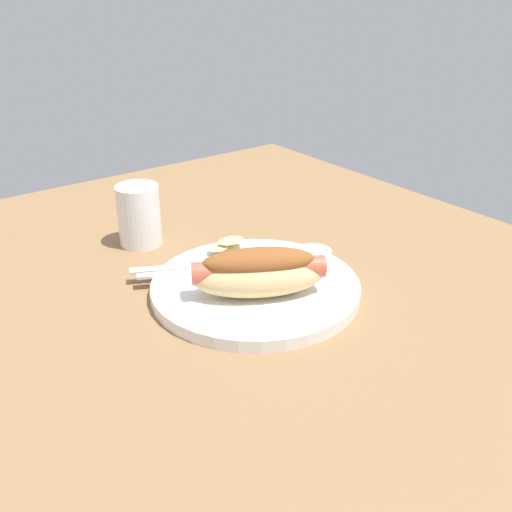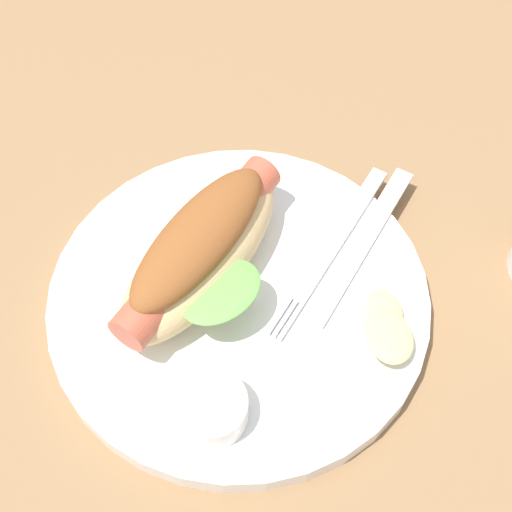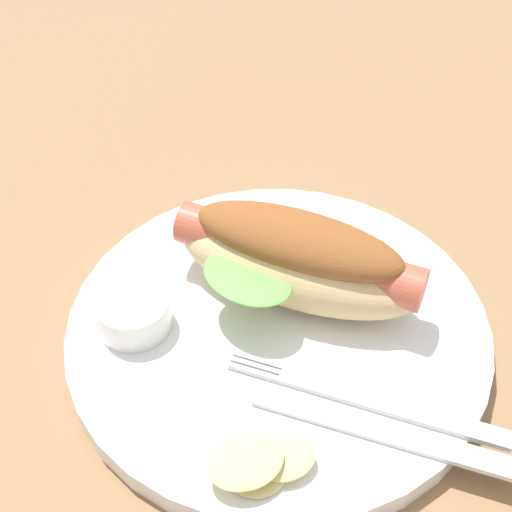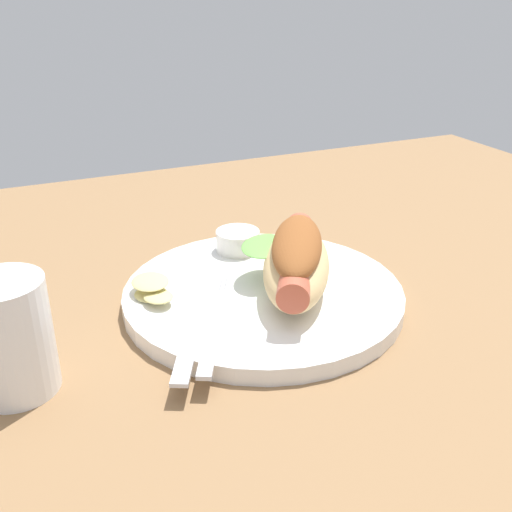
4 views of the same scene
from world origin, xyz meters
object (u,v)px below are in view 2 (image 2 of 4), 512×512
hot_dog (200,251)px  sauce_ramekin (211,409)px  knife (362,244)px  chips_pile (387,328)px  plate (239,301)px  fork (333,245)px

hot_dog → sauce_ramekin: size_ratio=3.58×
sauce_ramekin → knife: bearing=54.8°
sauce_ramekin → chips_pile: (11.36, 6.65, -0.35)cm
knife → chips_pile: bearing=37.9°
knife → chips_pile: (1.52, -7.30, 0.62)cm
plate → knife: (8.76, 4.84, 0.98)cm
fork → chips_pile: (3.69, -6.99, 0.60)cm
plate → knife: 10.06cm
sauce_ramekin → chips_pile: bearing=30.3°
fork → chips_pile: bearing=54.7°
knife → chips_pile: size_ratio=2.35×
knife → plate: bearing=-34.9°
knife → chips_pile: 7.48cm
chips_pile → fork: bearing=117.9°
plate → hot_dog: 5.02cm
sauce_ramekin → chips_pile: size_ratio=0.73×
sauce_ramekin → chips_pile: 13.16cm
plate → fork: 8.06cm
fork → plate: bearing=-28.6°
hot_dog → chips_pile: bearing=102.7°
sauce_ramekin → fork: 15.67cm
chips_pile → sauce_ramekin: bearing=-149.7°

